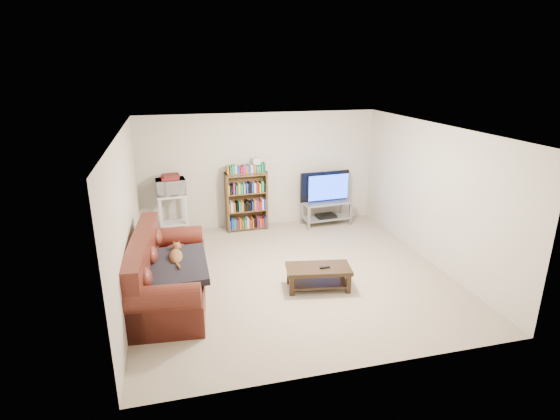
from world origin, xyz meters
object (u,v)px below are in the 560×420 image
object	(u,v)px
tv_stand	(326,209)
sofa	(164,277)
coffee_table	(318,273)
bookshelf	(247,200)

from	to	relation	value
tv_stand	sofa	bearing A→B (deg)	-149.01
coffee_table	tv_stand	distance (m)	2.92
coffee_table	bookshelf	xyz separation A→B (m)	(-0.62, 2.82, 0.39)
tv_stand	bookshelf	bearing A→B (deg)	171.74
tv_stand	bookshelf	size ratio (longest dim) A/B	0.86
coffee_table	bookshelf	distance (m)	2.91
sofa	coffee_table	bearing A→B (deg)	-2.02
sofa	bookshelf	distance (m)	3.07
coffee_table	tv_stand	world-z (taller)	tv_stand
coffee_table	tv_stand	size ratio (longest dim) A/B	0.99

